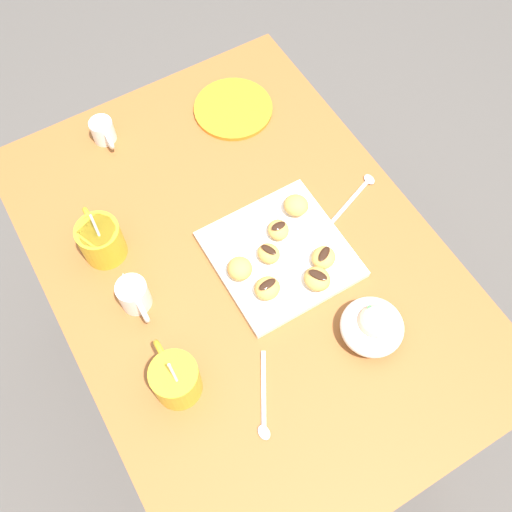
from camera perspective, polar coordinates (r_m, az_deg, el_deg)
The scene contains 23 objects.
ground_plane at distance 1.90m, azimuth -0.71°, elevation -10.82°, with size 8.00×8.00×0.00m, color #514C47.
dining_table at distance 1.32m, azimuth -1.00°, elevation -3.24°, with size 1.07×0.76×0.76m.
pastry_plate_square at distance 1.20m, azimuth 2.37°, elevation 0.18°, with size 0.26×0.26×0.02m, color white.
coffee_mug_mustard_left at distance 1.06m, azimuth -7.89°, elevation -11.79°, with size 0.13×0.09×0.15m.
coffee_mug_mustard_right at distance 1.21m, azimuth -14.95°, elevation 1.59°, with size 0.13×0.09×0.14m.
cream_pitcher_white at distance 1.14m, azimuth -11.83°, elevation -3.75°, with size 0.10×0.06×0.07m.
ice_cream_bowl at distance 1.12m, azimuth 11.31°, elevation -6.71°, with size 0.12×0.12×0.09m.
chocolate_sauce_pitcher at distance 1.39m, azimuth -14.75°, elevation 11.82°, with size 0.09×0.05×0.06m.
saucer_orange_left at distance 1.42m, azimuth -2.24°, elevation 14.20°, with size 0.19×0.19×0.01m, color orange.
loose_spoon_near_saucer at distance 1.29m, azimuth 9.83°, elevation 6.02°, with size 0.07×0.15×0.01m.
loose_spoon_by_plate at distance 1.09m, azimuth 0.76°, elevation -14.38°, with size 0.15×0.09×0.01m.
beignet_0 at distance 1.13m, azimuth 1.27°, elevation -3.08°, with size 0.05×0.05×0.03m, color #D19347.
chocolate_drizzle_0 at distance 1.12m, azimuth 1.29°, elevation -2.69°, with size 0.04×0.02×0.01m, color black.
beignet_1 at distance 1.15m, azimuth 6.00°, elevation -2.25°, with size 0.05×0.05×0.03m, color #D19347.
chocolate_drizzle_1 at distance 1.13m, azimuth 6.08°, elevation -1.84°, with size 0.04×0.02×0.01m, color black.
beignet_2 at distance 1.17m, azimuth 1.24°, elevation 0.25°, with size 0.05×0.04×0.03m, color #D19347.
chocolate_drizzle_2 at distance 1.15m, azimuth 1.26°, elevation 0.64°, with size 0.03×0.01×0.01m, color black.
beignet_3 at distance 1.20m, azimuth 2.19°, elevation 2.57°, with size 0.04×0.05×0.03m, color #D19347.
chocolate_drizzle_3 at distance 1.18m, azimuth 2.22°, elevation 2.96°, with size 0.03×0.02×0.01m, color black.
beignet_4 at distance 1.15m, azimuth -1.60°, elevation -1.24°, with size 0.05×0.05×0.04m, color #D19347.
beignet_5 at distance 1.17m, azimuth 6.60°, elevation -0.15°, with size 0.05×0.05×0.03m, color #D19347.
chocolate_drizzle_5 at distance 1.16m, azimuth 6.69°, elevation 0.23°, with size 0.04×0.02×0.01m, color black.
beignet_6 at distance 1.22m, azimuth 3.93°, elevation 4.97°, with size 0.05×0.05×0.04m, color #D19347.
Camera 1 is at (-0.48, 0.25, 1.82)m, focal length 40.94 mm.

